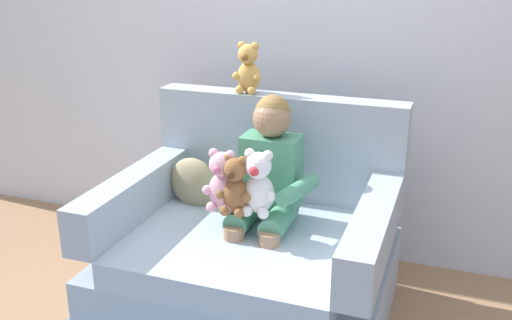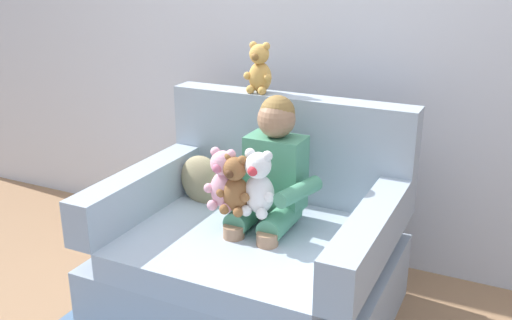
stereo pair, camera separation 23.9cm
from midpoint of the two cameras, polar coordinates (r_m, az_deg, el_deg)
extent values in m
plane|color=#936D4C|center=(2.82, -3.16, -15.05)|extent=(8.00, 8.00, 0.00)
cube|color=silver|center=(3.10, 2.40, 13.98)|extent=(6.00, 0.10, 2.60)
cube|color=#9EADBC|center=(2.73, -3.22, -12.22)|extent=(1.24, 1.00, 0.33)
cube|color=#A6B6C6|center=(2.56, -3.93, -8.73)|extent=(0.96, 0.86, 0.12)
cube|color=#9EADBC|center=(2.86, -0.07, 1.37)|extent=(1.24, 0.14, 0.52)
cube|color=#9EADBC|center=(2.74, -14.63, -3.59)|extent=(0.14, 0.86, 0.21)
cube|color=#9EADBC|center=(2.34, 8.52, -7.28)|extent=(0.14, 0.86, 0.21)
cube|color=#4C9370|center=(2.62, -1.09, -1.22)|extent=(0.26, 0.16, 0.34)
sphere|color=#9E7556|center=(2.54, -1.13, 4.08)|extent=(0.17, 0.17, 0.17)
sphere|color=olive|center=(2.54, -1.05, 4.69)|extent=(0.16, 0.16, 0.16)
cylinder|color=#4C9370|center=(2.60, -3.75, -5.47)|extent=(0.11, 0.26, 0.11)
cylinder|color=#9E7556|center=(2.56, -4.85, -9.66)|extent=(0.09, 0.09, 0.30)
cylinder|color=#4C9370|center=(2.54, -0.43, -6.00)|extent=(0.11, 0.26, 0.11)
cylinder|color=#9E7556|center=(2.51, -1.47, -10.29)|extent=(0.09, 0.09, 0.30)
cylinder|color=#4C9370|center=(2.58, -5.37, -2.09)|extent=(0.13, 0.27, 0.07)
cylinder|color=#4C9370|center=(2.47, 1.39, -3.03)|extent=(0.13, 0.27, 0.07)
ellipsoid|color=white|center=(2.45, -2.49, -3.40)|extent=(0.13, 0.11, 0.17)
sphere|color=white|center=(2.39, -2.64, -0.58)|extent=(0.11, 0.11, 0.11)
sphere|color=#DB333D|center=(2.35, -3.11, -1.17)|extent=(0.04, 0.04, 0.04)
sphere|color=white|center=(2.40, -3.48, 0.59)|extent=(0.05, 0.05, 0.05)
sphere|color=white|center=(2.44, -4.17, -3.30)|extent=(0.05, 0.05, 0.05)
sphere|color=white|center=(2.45, -3.72, -5.11)|extent=(0.05, 0.05, 0.05)
sphere|color=white|center=(2.37, -1.72, 0.38)|extent=(0.05, 0.05, 0.05)
sphere|color=white|center=(2.40, -1.40, -3.70)|extent=(0.05, 0.05, 0.05)
sphere|color=white|center=(2.42, -2.12, -5.36)|extent=(0.05, 0.05, 0.05)
ellipsoid|color=#EAA8BC|center=(2.50, -6.02, -3.11)|extent=(0.13, 0.11, 0.17)
sphere|color=#EAA8BC|center=(2.45, -6.23, -0.47)|extent=(0.11, 0.11, 0.11)
sphere|color=#CC6684|center=(2.41, -6.72, -1.02)|extent=(0.04, 0.04, 0.04)
sphere|color=#EAA8BC|center=(2.45, -7.00, 0.62)|extent=(0.04, 0.04, 0.04)
sphere|color=#EAA8BC|center=(2.50, -7.60, -3.01)|extent=(0.04, 0.04, 0.04)
sphere|color=#EAA8BC|center=(2.50, -7.17, -4.70)|extent=(0.05, 0.05, 0.05)
sphere|color=#EAA8BC|center=(2.42, -5.41, 0.43)|extent=(0.04, 0.04, 0.04)
sphere|color=#EAA8BC|center=(2.45, -5.07, -3.39)|extent=(0.04, 0.04, 0.04)
sphere|color=#EAA8BC|center=(2.47, -5.72, -4.94)|extent=(0.05, 0.05, 0.05)
ellipsoid|color=brown|center=(2.47, -4.80, -3.53)|extent=(0.12, 0.10, 0.16)
sphere|color=brown|center=(2.41, -4.98, -1.00)|extent=(0.10, 0.10, 0.10)
sphere|color=#4C2D19|center=(2.38, -5.43, -1.53)|extent=(0.04, 0.04, 0.04)
sphere|color=brown|center=(2.42, -5.73, 0.05)|extent=(0.04, 0.04, 0.04)
sphere|color=brown|center=(2.46, -6.32, -3.43)|extent=(0.04, 0.04, 0.04)
sphere|color=brown|center=(2.46, -5.91, -5.06)|extent=(0.04, 0.04, 0.04)
sphere|color=brown|center=(2.39, -4.18, -0.14)|extent=(0.04, 0.04, 0.04)
sphere|color=brown|center=(2.41, -3.86, -3.81)|extent=(0.04, 0.04, 0.04)
sphere|color=brown|center=(2.44, -4.50, -5.30)|extent=(0.04, 0.04, 0.04)
ellipsoid|color=gold|center=(2.84, -3.17, 8.14)|extent=(0.11, 0.10, 0.15)
sphere|color=gold|center=(2.81, -3.29, 10.37)|extent=(0.10, 0.10, 0.10)
sphere|color=brown|center=(2.77, -3.64, 10.09)|extent=(0.04, 0.04, 0.04)
sphere|color=gold|center=(2.82, -3.91, 11.20)|extent=(0.04, 0.04, 0.04)
sphere|color=gold|center=(2.83, -4.43, 8.24)|extent=(0.04, 0.04, 0.04)
sphere|color=gold|center=(2.82, -4.09, 6.91)|extent=(0.04, 0.04, 0.04)
sphere|color=gold|center=(2.79, -2.61, 11.14)|extent=(0.04, 0.04, 0.04)
sphere|color=gold|center=(2.79, -2.37, 8.11)|extent=(0.04, 0.04, 0.04)
sphere|color=gold|center=(2.80, -2.90, 6.82)|extent=(0.04, 0.04, 0.04)
ellipsoid|color=#998C66|center=(2.85, -8.57, -2.33)|extent=(0.28, 0.16, 0.26)
camera|label=1|loc=(0.12, -92.86, -1.01)|focal=40.52mm
camera|label=2|loc=(0.12, 87.14, 1.01)|focal=40.52mm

